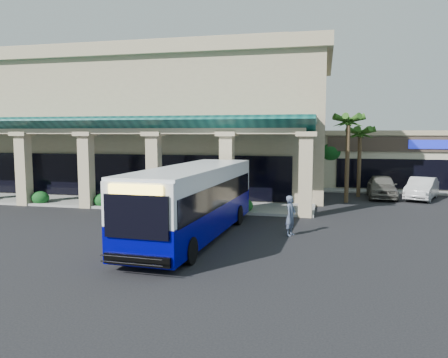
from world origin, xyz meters
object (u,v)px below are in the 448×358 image
(pedestrian, at_px, (291,216))
(transit_bus, at_px, (194,203))
(car_white, at_px, (422,188))
(car_silver, at_px, (382,186))

(pedestrian, bearing_deg, transit_bus, 126.51)
(transit_bus, height_order, car_white, transit_bus)
(car_white, bearing_deg, pedestrian, -101.32)
(transit_bus, xyz_separation_m, car_white, (12.39, 14.68, -0.83))
(transit_bus, relative_size, car_white, 2.43)
(transit_bus, bearing_deg, pedestrian, 22.34)
(pedestrian, relative_size, car_silver, 0.37)
(pedestrian, height_order, car_white, pedestrian)
(transit_bus, xyz_separation_m, car_silver, (9.72, 14.82, -0.77))
(transit_bus, relative_size, pedestrian, 6.25)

